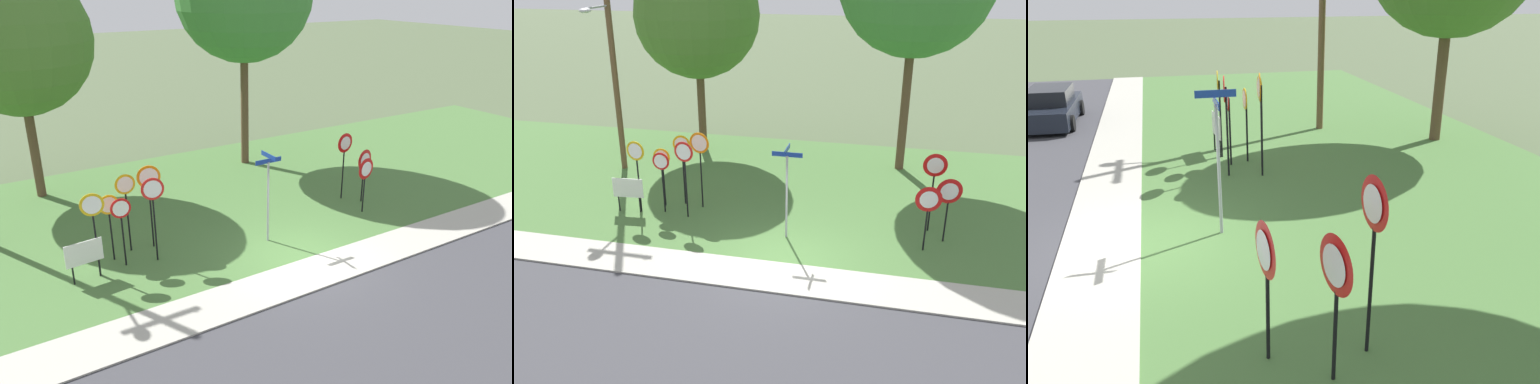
# 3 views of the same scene
# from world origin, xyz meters

# --- Properties ---
(ground_plane) EXTENTS (160.00, 160.00, 0.00)m
(ground_plane) POSITION_xyz_m (0.00, 0.00, 0.00)
(ground_plane) COLOR #4C5B3D
(sidewalk_strip) EXTENTS (44.00, 1.60, 0.06)m
(sidewalk_strip) POSITION_xyz_m (0.00, -0.80, 0.03)
(sidewalk_strip) COLOR #ADAA9E
(sidewalk_strip) RESTS_ON ground_plane
(grass_median) EXTENTS (44.00, 12.00, 0.04)m
(grass_median) POSITION_xyz_m (0.00, 6.00, 0.02)
(grass_median) COLOR #477038
(grass_median) RESTS_ON ground_plane
(stop_sign_near_left) EXTENTS (0.62, 0.09, 2.20)m
(stop_sign_near_left) POSITION_xyz_m (-5.05, 3.08, 1.61)
(stop_sign_near_left) COLOR black
(stop_sign_near_left) RESTS_ON grass_median
(stop_sign_near_right) EXTENTS (0.65, 0.09, 2.63)m
(stop_sign_near_right) POSITION_xyz_m (-4.40, 3.39, 1.92)
(stop_sign_near_right) COLOR black
(stop_sign_near_right) RESTS_ON grass_median
(stop_sign_far_left) EXTENTS (0.69, 0.13, 2.76)m
(stop_sign_far_left) POSITION_xyz_m (-3.90, 2.34, 2.04)
(stop_sign_far_left) COLOR black
(stop_sign_far_left) RESTS_ON grass_median
(stop_sign_far_center) EXTENTS (0.74, 0.14, 2.83)m
(stop_sign_far_center) POSITION_xyz_m (-3.67, 3.25, 2.11)
(stop_sign_far_center) COLOR black
(stop_sign_far_center) RESTS_ON grass_median
(stop_sign_far_right) EXTENTS (0.68, 0.13, 2.63)m
(stop_sign_far_right) POSITION_xyz_m (-5.68, 2.39, 1.94)
(stop_sign_far_right) COLOR black
(stop_sign_far_right) RESTS_ON grass_median
(stop_sign_center_tall) EXTENTS (0.62, 0.10, 2.24)m
(stop_sign_center_tall) POSITION_xyz_m (-4.84, 2.55, 1.63)
(stop_sign_center_tall) COLOR black
(stop_sign_center_tall) RESTS_ON grass_median
(yield_sign_near_left) EXTENTS (0.77, 0.12, 2.70)m
(yield_sign_near_left) POSITION_xyz_m (4.24, 3.18, 2.07)
(yield_sign_near_left) COLOR black
(yield_sign_near_left) RESTS_ON grass_median
(yield_sign_near_right) EXTENTS (0.81, 0.19, 2.15)m
(yield_sign_near_right) POSITION_xyz_m (4.70, 2.51, 1.62)
(yield_sign_near_right) COLOR black
(yield_sign_near_right) RESTS_ON grass_median
(yield_sign_far_left) EXTENTS (0.80, 0.14, 2.13)m
(yield_sign_far_left) POSITION_xyz_m (4.07, 1.75, 1.61)
(yield_sign_far_left) COLOR black
(yield_sign_far_left) RESTS_ON grass_median
(street_name_post) EXTENTS (0.96, 0.82, 3.06)m
(street_name_post) POSITION_xyz_m (-0.24, 1.69, 1.86)
(street_name_post) COLOR #9EA0A8
(street_name_post) RESTS_ON grass_median
(notice_board) EXTENTS (1.10, 0.13, 1.25)m
(notice_board) POSITION_xyz_m (-6.08, 2.32, 0.87)
(notice_board) COLOR black
(notice_board) RESTS_ON grass_median
(parked_hatchback_near) EXTENTS (4.46, 1.95, 1.39)m
(parked_hatchback_near) POSITION_xyz_m (-11.57, -3.30, 0.65)
(parked_hatchback_near) COLOR black
(parked_hatchback_near) RESTS_ON road_asphalt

